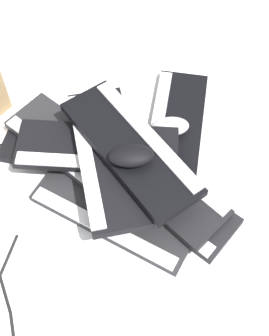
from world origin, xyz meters
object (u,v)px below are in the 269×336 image
object	(u,v)px
keyboard_0	(114,213)
mouse_1	(144,186)
keyboard_3	(79,151)
keyboard_8	(153,178)
mouse_0	(149,169)
keyboard_7	(131,147)
mouse_2	(131,156)
keyboard_6	(106,157)
keyboard_5	(97,148)
keyboard_1	(159,194)
keyboard_2	(175,130)
mouse_3	(170,127)
keyboard_4	(76,150)

from	to	relation	value
keyboard_0	mouse_1	bearing A→B (deg)	144.89
keyboard_0	keyboard_3	distance (m)	0.23
keyboard_8	mouse_0	bearing A→B (deg)	-86.41
keyboard_7	mouse_2	distance (m)	0.06
keyboard_6	keyboard_8	distance (m)	0.14
keyboard_3	mouse_1	world-z (taller)	mouse_1
keyboard_5	keyboard_0	bearing A→B (deg)	40.91
keyboard_1	mouse_1	bearing A→B (deg)	-47.59
keyboard_2	keyboard_5	bearing A→B (deg)	-38.49
keyboard_7	mouse_1	xyz separation A→B (m)	(0.06, 0.07, -0.05)
keyboard_6	mouse_0	distance (m)	0.12
keyboard_5	mouse_3	distance (m)	0.23
keyboard_1	keyboard_7	xyz separation A→B (m)	(-0.03, -0.10, 0.12)
keyboard_0	keyboard_1	xyz separation A→B (m)	(-0.11, 0.09, 0.00)
keyboard_4	keyboard_8	size ratio (longest dim) A/B	1.00
keyboard_1	keyboard_3	world-z (taller)	same
keyboard_5	keyboard_1	bearing A→B (deg)	82.64
keyboard_1	keyboard_7	world-z (taller)	keyboard_7
mouse_3	keyboard_2	bearing A→B (deg)	-143.31
keyboard_4	mouse_2	world-z (taller)	mouse_2
keyboard_6	mouse_3	bearing A→B (deg)	153.74
keyboard_2	keyboard_7	world-z (taller)	keyboard_7
mouse_3	keyboard_5	bearing A→B (deg)	17.84
keyboard_0	mouse_2	xyz separation A→B (m)	(-0.09, 0.01, 0.16)
mouse_3	mouse_1	bearing A→B (deg)	63.70
keyboard_0	keyboard_4	size ratio (longest dim) A/B	0.97
keyboard_0	keyboard_7	bearing A→B (deg)	-173.90
keyboard_5	mouse_1	xyz separation A→B (m)	(0.05, 0.17, 0.01)
keyboard_1	mouse_1	world-z (taller)	mouse_1
keyboard_2	mouse_1	size ratio (longest dim) A/B	4.22
keyboard_6	mouse_1	size ratio (longest dim) A/B	4.01
keyboard_3	mouse_2	world-z (taller)	mouse_2
keyboard_8	keyboard_6	bearing A→B (deg)	-78.40
keyboard_3	keyboard_4	world-z (taller)	keyboard_4
keyboard_5	mouse_0	size ratio (longest dim) A/B	4.22
mouse_3	keyboard_3	bearing A→B (deg)	6.10
mouse_2	mouse_1	bearing A→B (deg)	-48.34
mouse_3	keyboard_0	bearing A→B (deg)	52.17
keyboard_7	keyboard_0	bearing A→B (deg)	6.10
keyboard_5	keyboard_8	world-z (taller)	keyboard_5
mouse_3	keyboard_7	bearing A→B (deg)	42.44
keyboard_4	mouse_3	xyz separation A→B (m)	(-0.18, 0.21, 0.01)
keyboard_7	keyboard_2	bearing A→B (deg)	163.64
keyboard_4	keyboard_7	xyz separation A→B (m)	(-0.02, 0.16, 0.09)
keyboard_7	mouse_0	bearing A→B (deg)	78.08
keyboard_4	mouse_0	bearing A→B (deg)	91.63
keyboard_8	mouse_1	xyz separation A→B (m)	(0.05, -0.00, 0.04)
mouse_0	keyboard_4	bearing A→B (deg)	-40.55
mouse_2	keyboard_6	bearing A→B (deg)	144.68
mouse_0	mouse_2	bearing A→B (deg)	3.25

